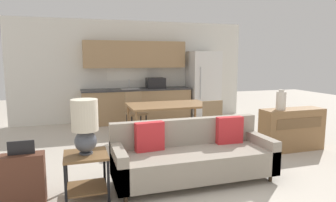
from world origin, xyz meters
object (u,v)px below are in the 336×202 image
Objects in this scene: couch at (192,156)px; dining_chair_far_left at (135,110)px; dining_chair_near_right at (209,121)px; refrigerator at (203,85)px; credenza at (292,129)px; vase at (281,100)px; table_lamp at (85,124)px; suitcase at (23,179)px; dining_table at (169,107)px; side_table at (86,168)px.

dining_chair_far_left reaches higher than couch.
couch is 2.39× the size of dining_chair_near_right.
refrigerator is 1.57× the size of credenza.
credenza is 1.29× the size of dining_chair_far_left.
vase is 3.17m from dining_chair_far_left.
refrigerator is 2.94m from dining_chair_near_right.
table_lamp is 0.94m from suitcase.
dining_table is 2.20m from vase.
dining_chair_near_right and dining_chair_far_left have the same top height.
table_lamp reaches higher than vase.
table_lamp reaches higher than dining_table.
credenza is at bearing 17.53° from couch.
credenza is (0.35, -3.25, -0.55)m from refrigerator.
vase is 1.35m from dining_chair_near_right.
suitcase is (-4.45, -0.81, -0.08)m from credenza.
dining_table is at bearing 140.48° from vase.
refrigerator reaches higher than table_lamp.
table_lamp reaches higher than credenza.
refrigerator reaches higher than credenza.
side_table is 0.72× the size of suitcase.
side_table is at bearing -166.47° from vase.
vase reaches higher than dining_chair_far_left.
side_table is 0.71m from suitcase.
dining_table is 2.19× the size of suitcase.
couch reaches higher than credenza.
suitcase is at bearing 22.07° from dining_chair_near_right.
suitcase is at bearing -135.26° from refrigerator.
couch reaches higher than suitcase.
table_lamp is at bearing -166.59° from vase.
dining_chair_near_right is (-1.08, -2.70, -0.42)m from refrigerator.
dining_chair_far_left is at bearing 123.67° from dining_table.
refrigerator is at bearing 96.12° from credenza.
refrigerator reaches higher than vase.
couch is 4.03× the size of side_table.
dining_table is 1.39× the size of credenza.
dining_chair_near_right is 1.00× the size of dining_chair_far_left.
couch is at bearing -93.86° from dining_chair_far_left.
dining_table is 2.15m from couch.
credenza is (2.29, 0.72, 0.05)m from couch.
suitcase is at bearing 177.29° from side_table.
side_table is (-3.39, -4.10, -0.57)m from refrigerator.
refrigerator is at bearing -114.00° from dining_chair_near_right.
credenza is 3.34m from dining_chair_far_left.
vase is at bearing 10.84° from suitcase.
couch is 6.10× the size of vase.
refrigerator is at bearing 50.38° from table_lamp.
table_lamp is (-1.44, -0.11, 0.58)m from couch.
credenza is 1.54m from dining_chair_near_right.
refrigerator is 2.46× the size of suitcase.
credenza is 4.52m from suitcase.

